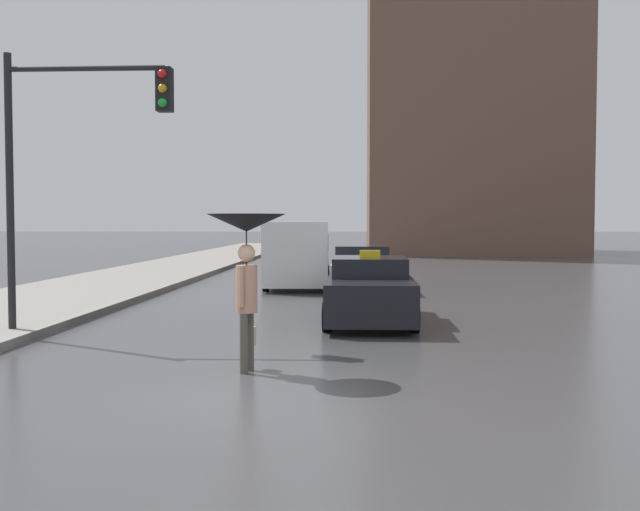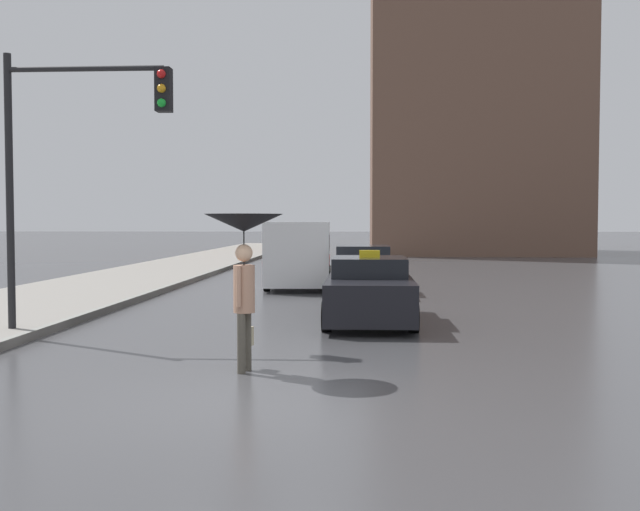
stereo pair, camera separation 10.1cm
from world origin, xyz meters
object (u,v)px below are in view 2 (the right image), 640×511
at_px(sedan_red, 363,271).
at_px(pedestrian_with_umbrella, 244,242).
at_px(ambulance_van, 299,251).
at_px(taxi, 369,292).
at_px(traffic_light, 75,141).

xyz_separation_m(sedan_red, pedestrian_with_umbrella, (-1.72, -11.96, 1.21)).
height_order(ambulance_van, pedestrian_with_umbrella, pedestrian_with_umbrella).
relative_size(taxi, traffic_light, 0.84).
bearing_deg(pedestrian_with_umbrella, taxi, -4.71).
distance_m(ambulance_van, pedestrian_with_umbrella, 14.17).
bearing_deg(taxi, pedestrian_with_umbrella, 71.20).
bearing_deg(taxi, traffic_light, 24.29).
distance_m(sedan_red, pedestrian_with_umbrella, 12.15).
distance_m(sedan_red, traffic_light, 10.88).
distance_m(taxi, sedan_red, 6.52).
distance_m(sedan_red, ambulance_van, 3.09).
xyz_separation_m(taxi, sedan_red, (-0.13, 6.51, 0.00)).
relative_size(ambulance_van, pedestrian_with_umbrella, 2.30).
relative_size(taxi, sedan_red, 1.09).
distance_m(ambulance_van, traffic_light, 11.88).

